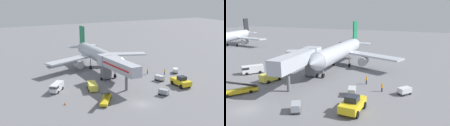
{
  "view_description": "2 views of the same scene",
  "coord_description": "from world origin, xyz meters",
  "views": [
    {
      "loc": [
        -31.43,
        -49.85,
        24.0
      ],
      "look_at": [
        2.99,
        21.03,
        4.02
      ],
      "focal_mm": 46.58,
      "sensor_mm": 36.0,
      "label": 1
    },
    {
      "loc": [
        25.42,
        -23.03,
        14.93
      ],
      "look_at": [
        4.82,
        24.63,
        2.59
      ],
      "focal_mm": 34.94,
      "sensor_mm": 36.0,
      "label": 2
    }
  ],
  "objects": [
    {
      "name": "service_van_near_right",
      "position": [
        -6.19,
        13.23,
        1.05
      ],
      "size": [
        3.06,
        5.09,
        1.81
      ],
      "color": "#E5DB4C",
      "rests_on": "ground"
    },
    {
      "name": "baggage_cart_mid_left",
      "position": [
        12.96,
        12.14,
        0.82
      ],
      "size": [
        1.95,
        2.79,
        1.47
      ],
      "color": "#38383D",
      "rests_on": "ground"
    },
    {
      "name": "safety_cone_alpha",
      "position": [
        -15.13,
        6.87,
        0.32
      ],
      "size": [
        0.43,
        0.43,
        0.65
      ],
      "color": "black",
      "rests_on": "ground"
    },
    {
      "name": "pushback_tug",
      "position": [
        15.29,
        6.0,
        1.24
      ],
      "size": [
        3.04,
        5.53,
        2.65
      ],
      "color": "yellow",
      "rests_on": "ground"
    },
    {
      "name": "baggage_cart_outer_left",
      "position": [
        7.4,
        2.49,
        0.79
      ],
      "size": [
        2.27,
        2.61,
        1.42
      ],
      "color": "#38383D",
      "rests_on": "ground"
    },
    {
      "name": "airplane_at_gate",
      "position": [
        2.93,
        30.86,
        4.36
      ],
      "size": [
        33.78,
        33.83,
        11.9
      ],
      "color": "#B7BCC6",
      "rests_on": "ground"
    },
    {
      "name": "service_van_near_center",
      "position": [
        -14.41,
        15.95,
        1.17
      ],
      "size": [
        4.44,
        5.05,
        2.03
      ],
      "color": "white",
      "rests_on": "ground"
    },
    {
      "name": "jet_bridge",
      "position": [
        0.8,
        14.25,
        5.12
      ],
      "size": [
        4.55,
        16.75,
        6.93
      ],
      "color": "#B2B7C1",
      "rests_on": "ground"
    },
    {
      "name": "ground_crew_worker_midground",
      "position": [
        17.58,
        16.2,
        0.9
      ],
      "size": [
        0.35,
        0.35,
        1.7
      ],
      "color": "#1E2333",
      "rests_on": "ground"
    },
    {
      "name": "ground_crew_worker_foreground",
      "position": [
        13.64,
        19.23,
        0.98
      ],
      "size": [
        0.42,
        0.42,
        1.84
      ],
      "color": "#1E2333",
      "rests_on": "ground"
    },
    {
      "name": "baggage_cart_rear_left",
      "position": [
        21.69,
        16.46,
        0.74
      ],
      "size": [
        2.59,
        2.77,
        1.33
      ],
      "color": "#38383D",
      "rests_on": "ground"
    },
    {
      "name": "belt_loader_truck",
      "position": [
        -6.58,
        4.48,
        0.77
      ],
      "size": [
        5.11,
        6.58,
        3.21
      ],
      "color": "yellow",
      "rests_on": "ground"
    },
    {
      "name": "ground_plane",
      "position": [
        0.0,
        0.0,
        0.0
      ],
      "size": [
        300.0,
        300.0,
        0.0
      ],
      "primitive_type": "plane",
      "color": "slate"
    }
  ]
}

